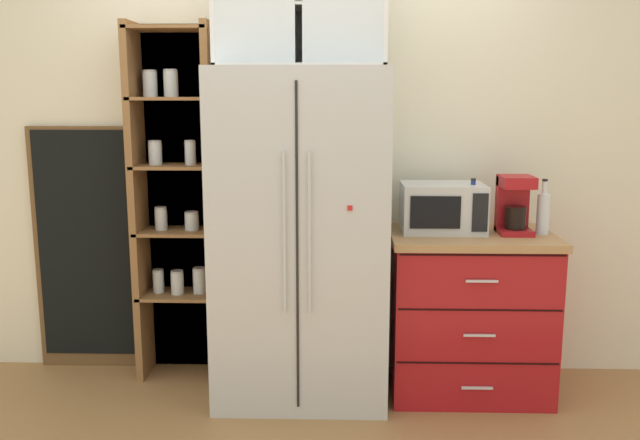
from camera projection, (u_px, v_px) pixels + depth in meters
ground_plane at (302, 390)px, 3.72m from camera, size 10.69×10.69×0.00m
wall_back_cream at (305, 155)px, 3.89m from camera, size 4.99×0.10×2.55m
refrigerator at (301, 236)px, 3.57m from camera, size 0.90×0.71×1.75m
pantry_shelf_column at (177, 199)px, 3.83m from camera, size 0.50×0.30×2.01m
counter_cabinet at (468, 312)px, 3.67m from camera, size 0.87×0.62×0.89m
microwave at (442, 207)px, 3.62m from camera, size 0.44×0.33×0.26m
coffee_maker at (514, 204)px, 3.56m from camera, size 0.17×0.20×0.31m
mug_navy at (472, 225)px, 3.58m from camera, size 0.12×0.09×0.09m
mug_sage at (472, 225)px, 3.57m from camera, size 0.12×0.08×0.09m
bottle_clear at (543, 210)px, 3.54m from camera, size 0.07×0.07×0.29m
bottle_cobalt at (472, 209)px, 3.57m from camera, size 0.06×0.06×0.29m
upper_cabinet at (301, 7)px, 3.40m from camera, size 0.86×0.32×0.61m
chalkboard_menu at (85, 249)px, 3.95m from camera, size 0.60×0.04×1.44m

